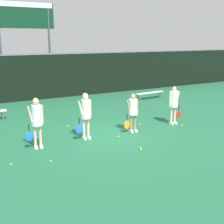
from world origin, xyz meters
name	(u,v)px	position (x,y,z in m)	size (l,w,h in m)	color
ground_plane	(111,135)	(0.00, 0.00, 0.00)	(140.00, 140.00, 0.00)	#216642
fence_windscreen	(42,76)	(0.00, 8.76, 1.46)	(60.00, 0.08, 2.89)	black
scoreboard	(24,23)	(-0.53, 10.22, 4.74)	(3.89, 0.15, 6.04)	#515156
bench_far	(150,93)	(5.93, 5.40, 0.37)	(2.14, 0.53, 0.42)	silver
player_0	(37,118)	(-3.04, -0.04, 1.09)	(0.66, 0.39, 1.81)	beige
player_1	(86,112)	(-1.12, 0.03, 1.08)	(0.67, 0.38, 1.80)	beige
player_2	(133,110)	(0.97, -0.09, 0.95)	(0.67, 0.40, 1.61)	tan
player_3	(174,102)	(3.24, 0.02, 1.04)	(0.67, 0.40, 1.75)	beige
tennis_ball_0	(11,165)	(-4.24, -1.19, 0.03)	(0.07, 0.07, 0.07)	#CCE033
tennis_ball_1	(68,126)	(-1.12, 1.93, 0.04)	(0.07, 0.07, 0.07)	#CCE033
tennis_ball_2	(140,148)	(0.07, -1.92, 0.03)	(0.07, 0.07, 0.07)	#CCE033
tennis_ball_3	(51,161)	(-3.09, -1.53, 0.03)	(0.07, 0.07, 0.07)	#CCE033
tennis_ball_4	(118,137)	(0.05, -0.46, 0.04)	(0.07, 0.07, 0.07)	#CCE033
tennis_ball_5	(182,126)	(3.32, -0.49, 0.04)	(0.07, 0.07, 0.07)	#CCE033
tennis_ball_6	(141,150)	(-0.03, -2.09, 0.03)	(0.07, 0.07, 0.07)	#CCE033
tennis_ball_7	(140,124)	(1.86, 0.64, 0.03)	(0.07, 0.07, 0.07)	#CCE033
tennis_ball_8	(176,115)	(4.42, 1.11, 0.03)	(0.06, 0.06, 0.06)	#CCE033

